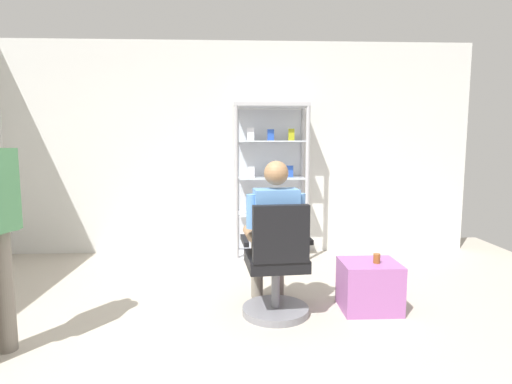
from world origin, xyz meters
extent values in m
plane|color=#B2A899|center=(0.00, 0.00, 0.00)|extent=(7.20, 7.20, 0.00)
cube|color=silver|center=(0.00, 3.00, 1.35)|extent=(6.00, 0.10, 2.70)
cylinder|color=#B7B7BC|center=(-0.02, 2.50, 0.95)|extent=(0.05, 0.05, 1.90)
cylinder|color=#B7B7BC|center=(0.82, 2.50, 0.95)|extent=(0.05, 0.05, 1.90)
cylinder|color=#B7B7BC|center=(-0.02, 2.90, 0.95)|extent=(0.05, 0.05, 1.90)
cylinder|color=#B7B7BC|center=(0.82, 2.90, 0.95)|extent=(0.05, 0.05, 1.90)
cube|color=#B7B7BC|center=(0.40, 2.70, 1.88)|extent=(0.90, 0.45, 0.04)
cube|color=#B7B7BC|center=(0.40, 2.70, 0.02)|extent=(0.90, 0.45, 0.04)
cube|color=silver|center=(0.40, 2.92, 0.95)|extent=(0.84, 0.02, 1.80)
cube|color=silver|center=(0.40, 2.70, 0.55)|extent=(0.82, 0.39, 0.02)
cube|color=black|center=(0.17, 2.73, 0.63)|extent=(0.07, 0.05, 0.14)
cube|color=purple|center=(0.39, 2.74, 0.63)|extent=(0.08, 0.04, 0.14)
cube|color=#999919|center=(0.63, 2.73, 0.62)|extent=(0.09, 0.05, 0.12)
cube|color=silver|center=(0.40, 2.70, 1.00)|extent=(0.82, 0.39, 0.02)
cube|color=silver|center=(0.16, 2.67, 1.07)|extent=(0.08, 0.05, 0.13)
cube|color=silver|center=(0.40, 2.65, 1.07)|extent=(0.08, 0.04, 0.13)
cube|color=#264CB2|center=(0.64, 2.72, 1.08)|extent=(0.09, 0.04, 0.14)
cube|color=silver|center=(0.40, 2.70, 1.45)|extent=(0.82, 0.39, 0.02)
cube|color=silver|center=(0.15, 2.66, 1.54)|extent=(0.09, 0.03, 0.15)
cube|color=#264CB2|center=(0.40, 2.66, 1.53)|extent=(0.08, 0.04, 0.14)
cube|color=#999919|center=(0.65, 2.66, 1.53)|extent=(0.08, 0.04, 0.14)
cylinder|color=slate|center=(0.31, 0.94, 0.03)|extent=(0.56, 0.56, 0.06)
cylinder|color=slate|center=(0.31, 0.94, 0.24)|extent=(0.07, 0.07, 0.41)
cube|color=black|center=(0.31, 0.94, 0.46)|extent=(0.52, 0.52, 0.10)
cube|color=black|center=(0.33, 0.73, 0.73)|extent=(0.45, 0.12, 0.45)
cube|color=black|center=(0.57, 0.97, 0.64)|extent=(0.07, 0.30, 0.04)
cube|color=black|center=(0.05, 0.92, 0.64)|extent=(0.07, 0.30, 0.04)
cylinder|color=slate|center=(0.39, 1.15, 0.56)|extent=(0.18, 0.41, 0.14)
cylinder|color=slate|center=(0.37, 1.35, 0.28)|extent=(0.11, 0.11, 0.56)
cylinder|color=slate|center=(0.19, 1.13, 0.56)|extent=(0.18, 0.41, 0.14)
cylinder|color=slate|center=(0.17, 1.33, 0.28)|extent=(0.11, 0.11, 0.56)
cube|color=#598CCC|center=(0.31, 0.94, 0.81)|extent=(0.38, 0.25, 0.50)
sphere|color=#99704C|center=(0.31, 0.94, 1.19)|extent=(0.20, 0.20, 0.20)
cylinder|color=#598CCC|center=(0.51, 0.96, 0.88)|extent=(0.09, 0.09, 0.28)
cylinder|color=#99704C|center=(0.49, 1.14, 0.66)|extent=(0.11, 0.31, 0.08)
cylinder|color=#598CCC|center=(0.11, 0.92, 0.88)|extent=(0.09, 0.09, 0.28)
cylinder|color=#99704C|center=(0.09, 1.10, 0.66)|extent=(0.11, 0.31, 0.08)
cube|color=#9E599E|center=(1.12, 1.00, 0.21)|extent=(0.49, 0.41, 0.42)
cylinder|color=brown|center=(1.17, 0.97, 0.46)|extent=(0.06, 0.06, 0.08)
cylinder|color=slate|center=(-1.61, 0.42, 0.42)|extent=(0.13, 0.13, 0.85)
cylinder|color=#4C8C59|center=(-1.59, 0.54, 1.10)|extent=(0.09, 0.09, 0.55)
camera|label=1|loc=(0.00, -2.36, 1.44)|focal=28.84mm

